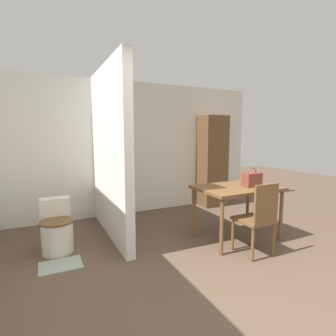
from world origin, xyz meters
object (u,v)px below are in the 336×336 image
(toilet, at_px, (57,230))
(wooden_chair, at_px, (258,217))
(wooden_cabinet, at_px, (212,161))
(dining_table, at_px, (237,192))
(handbag, at_px, (252,179))

(toilet, bearing_deg, wooden_chair, -29.17)
(toilet, relative_size, wooden_cabinet, 0.35)
(dining_table, height_order, handbag, handbag)
(wooden_chair, xyz_separation_m, toilet, (-2.25, 1.26, -0.22))
(wooden_chair, bearing_deg, dining_table, 76.57)
(dining_table, xyz_separation_m, wooden_cabinet, (0.78, 1.69, 0.26))
(handbag, xyz_separation_m, wooden_cabinet, (0.59, 1.78, 0.07))
(toilet, distance_m, handbag, 2.75)
(dining_table, xyz_separation_m, handbag, (0.18, -0.09, 0.19))
(wooden_chair, height_order, handbag, handbag)
(handbag, bearing_deg, wooden_cabinet, 71.54)
(handbag, height_order, wooden_cabinet, wooden_cabinet)
(wooden_chair, xyz_separation_m, handbag, (0.30, 0.44, 0.38))
(dining_table, distance_m, handbag, 0.28)
(wooden_chair, xyz_separation_m, wooden_cabinet, (0.89, 2.22, 0.45))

